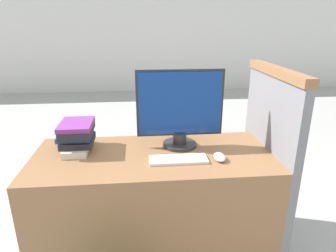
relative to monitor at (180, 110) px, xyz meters
name	(u,v)px	position (x,y,z in m)	size (l,w,h in m)	color
wall_back	(141,25)	(-0.18, 4.92, 0.42)	(12.00, 0.06, 2.80)	white
desk	(154,207)	(-0.18, -0.12, -0.61)	(1.43, 0.64, 0.74)	#8C603D
carrel_divider	(267,163)	(0.56, -0.07, -0.35)	(0.07, 0.73, 1.24)	slate
monitor	(180,110)	(0.00, 0.00, 0.00)	(0.53, 0.22, 0.49)	#282828
keyboard	(178,160)	(-0.04, -0.22, -0.23)	(0.33, 0.12, 0.02)	white
mouse	(220,157)	(0.20, -0.23, -0.22)	(0.07, 0.11, 0.04)	white
book_stack	(77,136)	(-0.63, -0.01, -0.15)	(0.21, 0.27, 0.18)	silver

